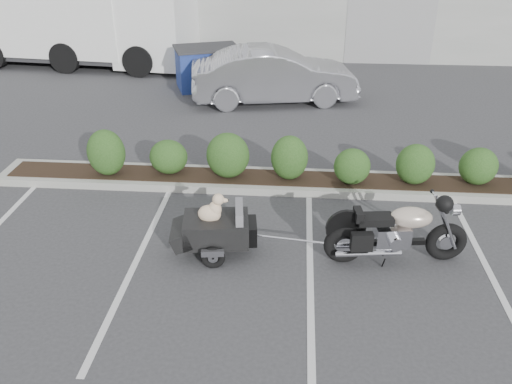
# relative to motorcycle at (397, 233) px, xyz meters

# --- Properties ---
(ground) EXTENTS (90.00, 90.00, 0.00)m
(ground) POSITION_rel_motorcycle_xyz_m (-2.49, 0.28, -0.51)
(ground) COLOR #38383A
(ground) RESTS_ON ground
(planter_kerb) EXTENTS (12.00, 1.00, 0.15)m
(planter_kerb) POSITION_rel_motorcycle_xyz_m (-1.49, 2.48, -0.44)
(planter_kerb) COLOR #9E9E93
(planter_kerb) RESTS_ON ground
(motorcycle) EXTENTS (2.23, 0.83, 1.28)m
(motorcycle) POSITION_rel_motorcycle_xyz_m (0.00, 0.00, 0.00)
(motorcycle) COLOR black
(motorcycle) RESTS_ON ground
(pet_trailer) EXTENTS (1.79, 1.01, 1.06)m
(pet_trailer) POSITION_rel_motorcycle_xyz_m (-2.79, 0.02, -0.06)
(pet_trailer) COLOR black
(pet_trailer) RESTS_ON ground
(sedan) EXTENTS (4.80, 2.41, 1.51)m
(sedan) POSITION_rel_motorcycle_xyz_m (-2.25, 7.70, 0.24)
(sedan) COLOR #B3B2BA
(sedan) RESTS_ON ground
(dumpster) EXTENTS (2.20, 1.85, 1.24)m
(dumpster) POSITION_rel_motorcycle_xyz_m (-4.33, 8.93, 0.12)
(dumpster) COLOR navy
(dumpster) RESTS_ON ground
(delivery_truck) EXTENTS (8.02, 3.40, 3.57)m
(delivery_truck) POSITION_rel_motorcycle_xyz_m (-8.98, 11.42, 1.20)
(delivery_truck) COLOR white
(delivery_truck) RESTS_ON ground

